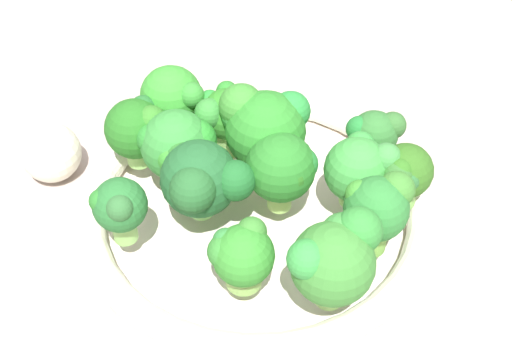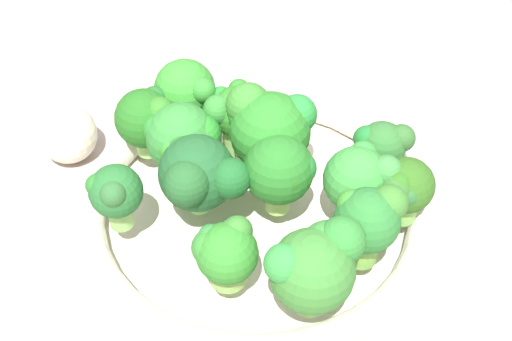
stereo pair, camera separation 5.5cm
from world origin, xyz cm
name	(u,v)px [view 2 (the right image)]	position (x,y,z in cm)	size (l,w,h in cm)	color
ground_plane	(241,255)	(0.00, 0.00, -1.25)	(130.00, 130.00, 2.50)	#B2A099
bowl	(256,212)	(-0.96, 2.16, 2.08)	(29.70, 29.70, 4.08)	silver
broccoli_floret_0	(282,170)	(1.16, 3.14, 8.38)	(5.57, 5.57, 7.13)	#A2CC64
broccoli_floret_1	(185,91)	(-11.53, 1.69, 8.34)	(5.98, 5.54, 7.05)	#9ECF6C
broccoli_floret_2	(359,178)	(4.71, 8.12, 7.65)	(5.37, 5.55, 6.19)	#87BE56
broccoli_floret_3	(382,146)	(2.42, 12.48, 7.07)	(4.11, 4.61, 5.15)	#9ED362
broccoli_floret_4	(404,188)	(7.34, 10.45, 7.48)	(4.47, 4.98, 5.69)	#7ABE55
broccoli_floret_5	(267,126)	(-3.01, 4.62, 9.08)	(7.40, 7.25, 8.21)	#91D86E
broccoli_floret_6	(183,138)	(-6.73, -1.20, 7.86)	(5.91, 6.39, 6.74)	#7EB95F
broccoli_floret_7	(369,219)	(8.80, 5.58, 8.35)	(4.92, 5.53, 6.83)	#7BBE4D
broccoli_floret_8	(115,193)	(-4.31, -8.56, 7.74)	(4.24, 4.23, 5.87)	#91CC67
broccoli_floret_9	(316,264)	(10.13, -0.30, 8.64)	(6.00, 7.42, 7.50)	#9ED270
broccoli_floret_10	(235,113)	(-7.01, 3.97, 7.96)	(5.01, 5.22, 6.33)	#95CD68
broccoli_floret_11	(225,252)	(4.78, -4.30, 7.17)	(4.58, 4.63, 5.43)	#97CC63
broccoli_floret_12	(147,118)	(-10.68, -2.53, 7.90)	(5.13, 5.13, 6.35)	#99D56D
broccoli_floret_13	(198,173)	(-2.29, -2.39, 8.14)	(7.47, 6.56, 6.94)	#77B957
garlic_bulb	(68,134)	(-18.30, -7.53, 2.77)	(5.55, 5.55, 5.55)	#E9EACD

